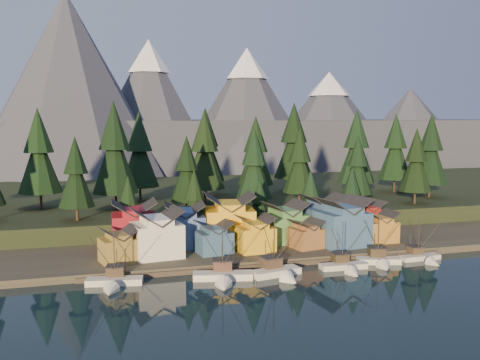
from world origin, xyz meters
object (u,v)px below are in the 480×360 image
object	(u,v)px
boat_0	(113,275)
boat_3	(279,265)
boat_2	(223,269)
house_front_0	(119,244)
house_back_0	(134,223)
boat_6	(423,253)
house_back_1	(185,224)
boat_4	(346,261)
house_front_1	(157,232)
boat_5	(380,254)

from	to	relation	value
boat_0	boat_3	distance (m)	31.96
boat_0	boat_2	distance (m)	20.66
house_front_0	house_back_0	size ratio (longest dim) A/B	0.80
house_front_0	boat_6	bearing A→B (deg)	-23.80
boat_2	house_back_1	bearing A→B (deg)	109.81
boat_2	house_front_0	distance (m)	23.64
boat_4	house_back_1	size ratio (longest dim) A/B	1.08
boat_3	house_front_1	xyz separation A→B (m)	(-21.92, 16.76, 4.47)
boat_5	house_front_0	bearing A→B (deg)	-177.89
boat_2	boat_5	xyz separation A→B (m)	(35.33, 2.20, 0.02)
boat_2	boat_6	world-z (taller)	boat_2
boat_5	house_front_0	distance (m)	55.48
boat_0	boat_3	bearing A→B (deg)	4.95
boat_6	house_front_1	world-z (taller)	house_front_1
boat_2	house_back_0	distance (m)	30.26
house_back_0	house_front_1	bearing A→B (deg)	-65.99
boat_0	boat_5	world-z (taller)	boat_5
boat_5	house_front_0	world-z (taller)	boat_5
boat_2	house_front_1	world-z (taller)	house_front_1
boat_4	boat_2	bearing A→B (deg)	-176.27
house_front_1	house_back_1	distance (m)	10.27
boat_0	house_front_0	xyz separation A→B (m)	(1.70, 11.43, 3.19)
boat_4	house_front_0	bearing A→B (deg)	166.10
boat_3	boat_6	distance (m)	34.78
house_front_1	house_back_0	xyz separation A→B (m)	(-3.99, 9.62, 0.28)
boat_5	boat_6	xyz separation A→B (m)	(10.67, 0.08, -0.57)
boat_5	boat_2	bearing A→B (deg)	-162.01
boat_4	house_front_0	distance (m)	47.18
boat_0	house_front_0	bearing A→B (deg)	91.70
house_front_1	boat_3	bearing A→B (deg)	-44.36
house_back_0	boat_5	bearing A→B (deg)	-24.06
boat_3	house_front_1	distance (m)	27.95
boat_3	boat_5	distance (m)	24.14
boat_0	boat_2	world-z (taller)	boat_2
house_back_0	house_back_1	size ratio (longest dim) A/B	1.07
boat_3	house_back_0	xyz separation A→B (m)	(-25.91, 26.38, 4.74)
house_front_0	house_back_1	distance (m)	18.32
boat_6	house_back_1	distance (m)	53.96
boat_3	boat_5	xyz separation A→B (m)	(24.01, 2.52, -0.12)
boat_4	boat_6	bearing A→B (deg)	8.65
boat_3	house_back_1	bearing A→B (deg)	109.04
boat_3	house_back_0	world-z (taller)	house_back_0
boat_3	boat_6	size ratio (longest dim) A/B	1.23
house_back_1	boat_0	bearing A→B (deg)	-123.50
house_front_1	house_back_1	world-z (taller)	house_front_1
house_front_1	boat_4	bearing A→B (deg)	-30.59
boat_3	boat_5	size ratio (longest dim) A/B	1.08
boat_6	house_front_0	xyz separation A→B (m)	(-64.79, 11.74, 3.52)
house_front_0	boat_2	bearing A→B (deg)	-50.25
boat_3	house_back_1	world-z (taller)	house_back_1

